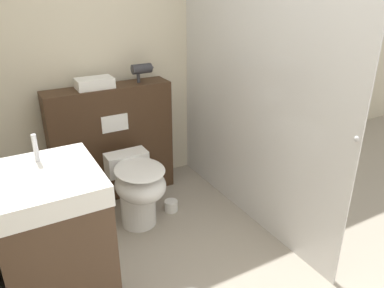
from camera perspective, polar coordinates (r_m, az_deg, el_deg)
The scene contains 8 objects.
wall_back at distance 3.38m, azimuth -8.72°, elevation 14.36°, with size 8.00×0.06×2.50m.
partition_panel at distance 3.30m, azimuth -12.05°, elevation 0.22°, with size 1.04×0.25×0.99m.
shower_glass at distance 2.81m, azimuth 8.90°, elevation 8.11°, with size 0.04×1.95×2.08m.
toilet at distance 2.90m, azimuth -8.25°, elevation -6.64°, with size 0.37×0.58×0.54m.
sink_vanity at distance 2.10m, azimuth -19.71°, elevation -15.98°, with size 0.49×0.54×1.11m.
hair_drier at distance 3.20m, azimuth -7.55°, elevation 11.26°, with size 0.19×0.08×0.15m.
folded_towel at distance 3.10m, azimuth -14.64°, elevation 8.97°, with size 0.29×0.18×0.08m.
spare_toilet_roll at distance 3.19m, azimuth -3.19°, elevation -9.38°, with size 0.11×0.11×0.09m.
Camera 1 is at (-1.18, -1.01, 1.78)m, focal length 35.00 mm.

